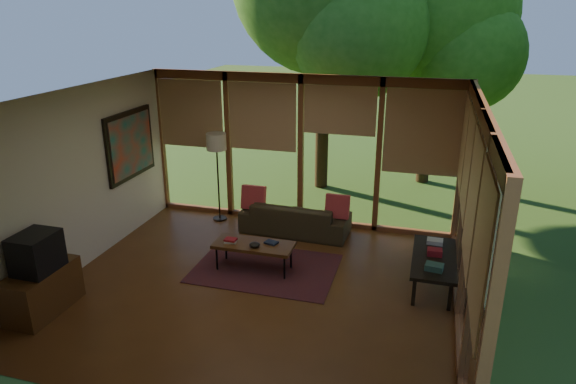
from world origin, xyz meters
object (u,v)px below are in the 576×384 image
(television, at_px, (36,252))
(coffee_table, at_px, (254,246))
(sofa, at_px, (295,218))
(floor_lamp, at_px, (217,147))
(media_cabinet, at_px, (42,290))
(side_console, at_px, (434,260))

(television, xyz_separation_m, coffee_table, (2.24, 1.83, -0.46))
(television, bearing_deg, sofa, 53.05)
(sofa, relative_size, floor_lamp, 1.14)
(media_cabinet, distance_m, floor_lamp, 3.80)
(sofa, height_order, television, television)
(floor_lamp, relative_size, coffee_table, 1.38)
(sofa, relative_size, television, 3.42)
(media_cabinet, bearing_deg, floor_lamp, 74.14)
(television, height_order, floor_lamp, floor_lamp)
(television, height_order, coffee_table, television)
(coffee_table, bearing_deg, side_console, 5.10)
(sofa, bearing_deg, coffee_table, 82.75)
(sofa, xyz_separation_m, floor_lamp, (-1.52, 0.19, 1.13))
(television, relative_size, side_console, 0.39)
(coffee_table, bearing_deg, sofa, 80.59)
(television, distance_m, coffee_table, 2.93)
(media_cabinet, distance_m, coffee_table, 2.91)
(media_cabinet, xyz_separation_m, floor_lamp, (0.99, 3.50, 1.11))
(media_cabinet, relative_size, side_console, 0.71)
(media_cabinet, distance_m, television, 0.55)
(television, relative_size, coffee_table, 0.46)
(television, relative_size, floor_lamp, 0.33)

